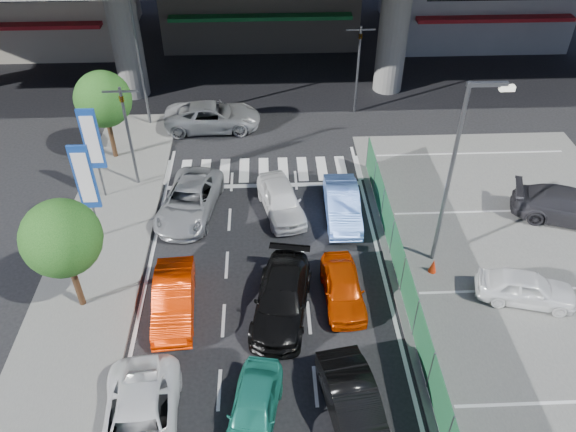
{
  "coord_description": "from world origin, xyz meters",
  "views": [
    {
      "loc": [
        0.2,
        -11.02,
        16.11
      ],
      "look_at": [
        0.96,
        6.38,
        2.21
      ],
      "focal_mm": 35.0,
      "sensor_mm": 36.0,
      "label": 1
    }
  ],
  "objects_px": {
    "hatch_black_mid_right": "(354,406)",
    "taxi_orange_left": "(174,299)",
    "traffic_light_right": "(359,48)",
    "tree_far": "(103,99)",
    "taxi_teal_mid": "(254,410)",
    "crossing_wagon_silver": "(213,116)",
    "tree_near": "(62,238)",
    "sedan_white_mid_left": "(139,427)",
    "street_lamp_left": "(140,44)",
    "wagon_silver_front_left": "(189,201)",
    "traffic_light_left": "(125,113)",
    "signboard_near": "(85,180)",
    "sedan_white_front_mid": "(281,200)",
    "sedan_black_mid": "(282,298)",
    "parked_sedan_white": "(526,288)",
    "traffic_cone": "(433,266)",
    "taxi_orange_right": "(343,288)",
    "kei_truck_front_right": "(342,205)",
    "parked_sedan_dgrey": "(570,206)",
    "street_lamp_right": "(457,163)",
    "signboard_far": "(92,142)"
  },
  "relations": [
    {
      "from": "hatch_black_mid_right",
      "to": "taxi_orange_left",
      "type": "height_order",
      "value": "hatch_black_mid_right"
    },
    {
      "from": "traffic_light_right",
      "to": "tree_far",
      "type": "relative_size",
      "value": 1.08
    },
    {
      "from": "taxi_teal_mid",
      "to": "crossing_wagon_silver",
      "type": "height_order",
      "value": "crossing_wagon_silver"
    },
    {
      "from": "tree_near",
      "to": "sedan_white_mid_left",
      "type": "bearing_deg",
      "value": -60.83
    },
    {
      "from": "street_lamp_left",
      "to": "taxi_teal_mid",
      "type": "bearing_deg",
      "value": -72.92
    },
    {
      "from": "street_lamp_left",
      "to": "taxi_orange_left",
      "type": "distance_m",
      "value": 15.31
    },
    {
      "from": "traffic_light_right",
      "to": "crossing_wagon_silver",
      "type": "xyz_separation_m",
      "value": [
        -8.32,
        -1.56,
        -3.19
      ]
    },
    {
      "from": "wagon_silver_front_left",
      "to": "traffic_light_left",
      "type": "bearing_deg",
      "value": 149.12
    },
    {
      "from": "signboard_near",
      "to": "hatch_black_mid_right",
      "type": "xyz_separation_m",
      "value": [
        9.88,
        -9.24,
        -2.37
      ]
    },
    {
      "from": "sedan_white_front_mid",
      "to": "street_lamp_left",
      "type": "bearing_deg",
      "value": 117.06
    },
    {
      "from": "sedan_black_mid",
      "to": "wagon_silver_front_left",
      "type": "xyz_separation_m",
      "value": [
        -4.01,
        6.22,
        0.0
      ]
    },
    {
      "from": "wagon_silver_front_left",
      "to": "parked_sedan_white",
      "type": "relative_size",
      "value": 1.35
    },
    {
      "from": "wagon_silver_front_left",
      "to": "crossing_wagon_silver",
      "type": "height_order",
      "value": "crossing_wagon_silver"
    },
    {
      "from": "parked_sedan_white",
      "to": "traffic_cone",
      "type": "height_order",
      "value": "parked_sedan_white"
    },
    {
      "from": "sedan_black_mid",
      "to": "taxi_orange_right",
      "type": "distance_m",
      "value": 2.41
    },
    {
      "from": "sedan_white_mid_left",
      "to": "wagon_silver_front_left",
      "type": "bearing_deg",
      "value": 83.52
    },
    {
      "from": "sedan_white_front_mid",
      "to": "kei_truck_front_right",
      "type": "xyz_separation_m",
      "value": [
        2.76,
        -0.48,
        0.0
      ]
    },
    {
      "from": "wagon_silver_front_left",
      "to": "traffic_cone",
      "type": "xyz_separation_m",
      "value": [
        10.2,
        -4.4,
        -0.31
      ]
    },
    {
      "from": "signboard_near",
      "to": "traffic_light_left",
      "type": "bearing_deg",
      "value": 75.98
    },
    {
      "from": "sedan_black_mid",
      "to": "taxi_orange_left",
      "type": "bearing_deg",
      "value": -172.12
    },
    {
      "from": "tree_near",
      "to": "taxi_orange_left",
      "type": "height_order",
      "value": "tree_near"
    },
    {
      "from": "wagon_silver_front_left",
      "to": "parked_sedan_dgrey",
      "type": "distance_m",
      "value": 17.17
    },
    {
      "from": "hatch_black_mid_right",
      "to": "parked_sedan_white",
      "type": "relative_size",
      "value": 1.14
    },
    {
      "from": "traffic_light_left",
      "to": "street_lamp_right",
      "type": "distance_m",
      "value": 14.68
    },
    {
      "from": "taxi_orange_left",
      "to": "crossing_wagon_silver",
      "type": "height_order",
      "value": "crossing_wagon_silver"
    },
    {
      "from": "street_lamp_left",
      "to": "taxi_teal_mid",
      "type": "xyz_separation_m",
      "value": [
        5.89,
        -19.18,
        -4.14
      ]
    },
    {
      "from": "sedan_white_mid_left",
      "to": "taxi_teal_mid",
      "type": "height_order",
      "value": "sedan_white_mid_left"
    },
    {
      "from": "street_lamp_left",
      "to": "sedan_white_front_mid",
      "type": "height_order",
      "value": "street_lamp_left"
    },
    {
      "from": "parked_sedan_white",
      "to": "parked_sedan_dgrey",
      "type": "height_order",
      "value": "parked_sedan_dgrey"
    },
    {
      "from": "hatch_black_mid_right",
      "to": "street_lamp_left",
      "type": "bearing_deg",
      "value": 105.3
    },
    {
      "from": "street_lamp_right",
      "to": "street_lamp_left",
      "type": "height_order",
      "value": "same"
    },
    {
      "from": "crossing_wagon_silver",
      "to": "parked_sedan_dgrey",
      "type": "distance_m",
      "value": 18.88
    },
    {
      "from": "tree_near",
      "to": "taxi_orange_left",
      "type": "xyz_separation_m",
      "value": [
        3.58,
        -0.47,
        -2.71
      ]
    },
    {
      "from": "tree_near",
      "to": "parked_sedan_white",
      "type": "relative_size",
      "value": 1.3
    },
    {
      "from": "parked_sedan_white",
      "to": "taxi_orange_right",
      "type": "bearing_deg",
      "value": 101.5
    },
    {
      "from": "traffic_light_left",
      "to": "parked_sedan_dgrey",
      "type": "relative_size",
      "value": 1.05
    },
    {
      "from": "signboard_near",
      "to": "signboard_far",
      "type": "distance_m",
      "value": 3.03
    },
    {
      "from": "sedan_black_mid",
      "to": "crossing_wagon_silver",
      "type": "height_order",
      "value": "crossing_wagon_silver"
    },
    {
      "from": "traffic_light_left",
      "to": "traffic_cone",
      "type": "relative_size",
      "value": 8.16
    },
    {
      "from": "sedan_white_mid_left",
      "to": "traffic_cone",
      "type": "relative_size",
      "value": 7.79
    },
    {
      "from": "taxi_orange_left",
      "to": "parked_sedan_white",
      "type": "xyz_separation_m",
      "value": [
        13.34,
        -0.01,
        0.01
      ]
    },
    {
      "from": "kei_truck_front_right",
      "to": "traffic_cone",
      "type": "relative_size",
      "value": 6.57
    },
    {
      "from": "kei_truck_front_right",
      "to": "traffic_cone",
      "type": "bearing_deg",
      "value": -48.49
    },
    {
      "from": "taxi_orange_left",
      "to": "sedan_black_mid",
      "type": "xyz_separation_m",
      "value": [
        4.03,
        -0.15,
        0.01
      ]
    },
    {
      "from": "signboard_far",
      "to": "hatch_black_mid_right",
      "type": "height_order",
      "value": "signboard_far"
    },
    {
      "from": "hatch_black_mid_right",
      "to": "sedan_black_mid",
      "type": "xyz_separation_m",
      "value": [
        -2.07,
        4.63,
        0.0
      ]
    },
    {
      "from": "street_lamp_left",
      "to": "wagon_silver_front_left",
      "type": "bearing_deg",
      "value": -70.84
    },
    {
      "from": "sedan_white_mid_left",
      "to": "kei_truck_front_right",
      "type": "relative_size",
      "value": 1.19
    },
    {
      "from": "street_lamp_right",
      "to": "tree_far",
      "type": "distance_m",
      "value": 17.27
    },
    {
      "from": "traffic_light_left",
      "to": "parked_sedan_white",
      "type": "relative_size",
      "value": 1.41
    }
  ]
}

